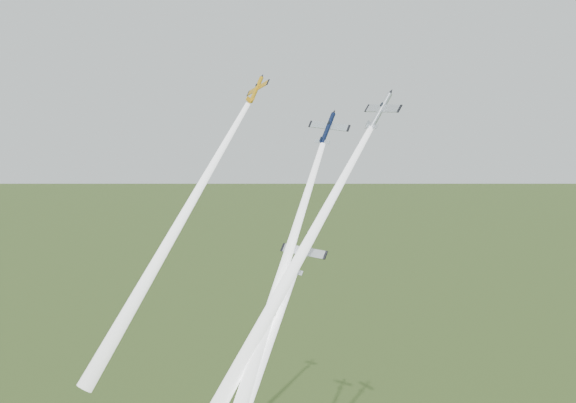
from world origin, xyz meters
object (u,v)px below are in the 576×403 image
object	(u,v)px
plane_silver_right	(380,111)
plane_silver_low	(302,254)
plane_navy	(328,128)
plane_yellow	(256,90)

from	to	relation	value
plane_silver_right	plane_silver_low	world-z (taller)	plane_silver_right
plane_silver_right	plane_silver_low	distance (m)	26.55
plane_navy	plane_silver_right	world-z (taller)	plane_silver_right
plane_yellow	plane_silver_low	xyz separation A→B (m)	(20.93, -15.49, -26.54)
plane_navy	plane_silver_right	bearing A→B (deg)	-10.10
plane_navy	plane_silver_right	size ratio (longest dim) A/B	0.90
plane_silver_low	plane_navy	bearing A→B (deg)	104.54
plane_silver_right	plane_silver_low	bearing A→B (deg)	-100.63
plane_yellow	plane_silver_right	world-z (taller)	plane_yellow
plane_silver_right	plane_silver_low	xyz separation A→B (m)	(-7.60, -11.49, -22.70)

